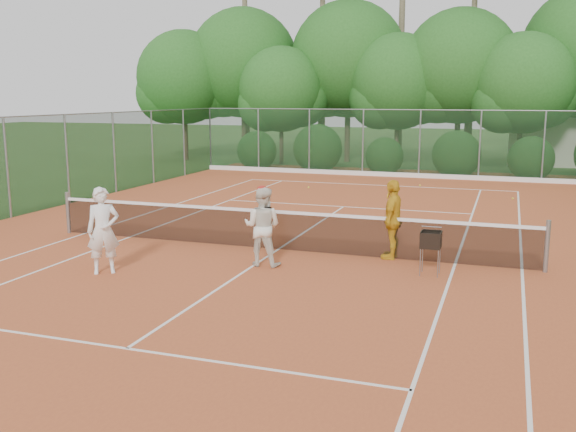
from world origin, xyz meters
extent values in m
plane|color=#2A4D1B|center=(0.00, 0.00, 0.00)|extent=(120.00, 120.00, 0.00)
cube|color=#B6532A|center=(0.00, 0.00, 0.01)|extent=(18.00, 36.00, 0.02)
cylinder|color=gray|center=(-5.94, 0.00, 0.57)|extent=(0.10, 0.10, 1.10)
cylinder|color=gray|center=(5.94, 0.00, 0.57)|extent=(0.10, 0.10, 1.10)
cube|color=black|center=(0.00, 0.00, 0.48)|extent=(11.87, 0.03, 0.86)
cube|color=white|center=(0.00, 0.00, 0.95)|extent=(11.87, 0.04, 0.07)
imported|color=white|center=(-2.69, -3.04, 0.92)|extent=(0.78, 0.74, 1.79)
imported|color=white|center=(0.17, -1.40, 0.88)|extent=(0.85, 0.68, 1.71)
ellipsoid|color=#AC1F17|center=(0.17, -1.40, 1.69)|extent=(0.22, 0.22, 0.14)
imported|color=gold|center=(2.71, 0.12, 0.91)|extent=(0.49, 1.07, 1.79)
cylinder|color=gray|center=(3.51, -1.16, 0.31)|extent=(0.02, 0.02, 0.57)
cylinder|color=gray|center=(3.86, -0.81, 0.31)|extent=(0.02, 0.02, 0.57)
cube|color=black|center=(3.68, -0.98, 0.76)|extent=(0.40, 0.40, 0.33)
sphere|color=#D5EA36|center=(-2.38, 10.15, 0.05)|extent=(0.07, 0.07, 0.07)
sphere|color=yellow|center=(1.73, 12.18, 0.05)|extent=(0.07, 0.07, 0.07)
sphere|color=yellow|center=(5.29, 9.85, 0.05)|extent=(0.07, 0.07, 0.07)
cube|color=white|center=(0.00, 11.88, 0.02)|extent=(11.03, 0.06, 0.01)
cube|color=white|center=(-5.49, 0.00, 0.02)|extent=(0.06, 23.77, 0.01)
cube|color=white|center=(5.49, 0.00, 0.02)|extent=(0.06, 23.77, 0.01)
cube|color=white|center=(-4.11, 0.00, 0.02)|extent=(0.06, 23.77, 0.01)
cube|color=white|center=(4.11, 0.00, 0.02)|extent=(0.06, 23.77, 0.01)
cube|color=white|center=(0.00, 6.40, 0.02)|extent=(8.23, 0.06, 0.01)
cube|color=white|center=(0.00, -6.40, 0.02)|extent=(8.23, 0.06, 0.01)
cube|color=white|center=(0.00, 0.00, 0.02)|extent=(0.06, 12.80, 0.01)
cube|color=#19381E|center=(0.00, 15.00, 1.52)|extent=(18.00, 0.02, 3.00)
cylinder|color=gray|center=(-9.00, 15.00, 1.52)|extent=(0.07, 0.07, 3.00)
cylinder|color=gray|center=(-9.00, 15.00, 1.52)|extent=(0.07, 0.07, 3.00)
cylinder|color=brown|center=(-12.50, 19.00, 1.88)|extent=(0.26, 0.26, 3.75)
sphere|color=#23551C|center=(-12.50, 19.00, 4.65)|extent=(5.25, 5.25, 5.25)
cylinder|color=brown|center=(-9.50, 20.50, 2.20)|extent=(0.30, 0.30, 4.40)
sphere|color=#23551C|center=(-9.50, 20.50, 5.46)|extent=(6.16, 6.16, 6.16)
cylinder|color=brown|center=(-6.50, 18.50, 1.60)|extent=(0.22, 0.22, 3.20)
sphere|color=#23551C|center=(-6.50, 18.50, 3.97)|extent=(4.48, 4.48, 4.48)
cylinder|color=brown|center=(-3.50, 21.00, 2.25)|extent=(0.31, 0.31, 4.50)
sphere|color=#23551C|center=(-3.50, 21.00, 5.58)|extent=(6.30, 6.30, 6.30)
cylinder|color=brown|center=(-0.50, 19.50, 1.75)|extent=(0.24, 0.24, 3.50)
sphere|color=#23551C|center=(-0.50, 19.50, 4.34)|extent=(4.90, 4.90, 4.90)
cylinder|color=brown|center=(2.50, 20.00, 2.05)|extent=(0.28, 0.28, 4.10)
sphere|color=#23551C|center=(2.50, 20.00, 5.08)|extent=(5.74, 5.74, 5.74)
cylinder|color=brown|center=(5.50, 18.80, 1.70)|extent=(0.23, 0.23, 3.40)
sphere|color=#23551C|center=(5.50, 18.80, 4.22)|extent=(4.76, 4.76, 4.76)
cone|color=brown|center=(-10.00, 22.00, 6.50)|extent=(0.44, 0.44, 13.00)
cone|color=brown|center=(-5.00, 21.00, 5.50)|extent=(0.44, 0.44, 11.00)
cone|color=brown|center=(-1.00, 23.00, 7.50)|extent=(0.44, 0.44, 15.00)
cone|color=brown|center=(3.00, 20.50, 5.00)|extent=(0.44, 0.44, 10.00)
cone|color=brown|center=(7.00, 22.50, 6.00)|extent=(0.44, 0.44, 12.00)
camera|label=1|loc=(5.08, -13.94, 3.64)|focal=40.00mm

